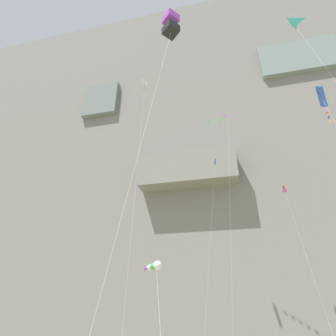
{
  "coord_description": "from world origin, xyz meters",
  "views": [
    {
      "loc": [
        5.97,
        3.16,
        3.93
      ],
      "look_at": [
        1.05,
        24.67,
        15.91
      ],
      "focal_mm": 28.65,
      "sensor_mm": 36.0,
      "label": 1
    }
  ],
  "objects_px": {
    "kite_diamond_high_right": "(324,101)",
    "kite_diamond_high_center": "(144,89)",
    "kite_diamond_mid_center": "(214,173)",
    "kite_delta_mid_right": "(298,35)",
    "kite_banner_mid_left": "(220,146)",
    "kite_windsock_low_left": "(284,190)",
    "kite_windsock_high_left": "(154,266)",
    "kite_box_front_field": "(171,25)"
  },
  "relations": [
    {
      "from": "kite_diamond_high_right",
      "to": "kite_banner_mid_left",
      "type": "relative_size",
      "value": 0.72
    },
    {
      "from": "kite_diamond_high_center",
      "to": "kite_diamond_mid_center",
      "type": "bearing_deg",
      "value": 40.79
    },
    {
      "from": "kite_diamond_mid_center",
      "to": "kite_diamond_high_center",
      "type": "distance_m",
      "value": 15.54
    },
    {
      "from": "kite_windsock_low_left",
      "to": "kite_diamond_high_center",
      "type": "xyz_separation_m",
      "value": [
        -17.42,
        -9.1,
        13.39
      ]
    },
    {
      "from": "kite_diamond_high_right",
      "to": "kite_diamond_mid_center",
      "type": "bearing_deg",
      "value": 123.36
    },
    {
      "from": "kite_diamond_mid_center",
      "to": "kite_delta_mid_right",
      "type": "xyz_separation_m",
      "value": [
        9.75,
        -14.59,
        6.77
      ]
    },
    {
      "from": "kite_windsock_high_left",
      "to": "kite_windsock_low_left",
      "type": "relative_size",
      "value": 0.38
    },
    {
      "from": "kite_banner_mid_left",
      "to": "kite_windsock_low_left",
      "type": "relative_size",
      "value": 1.51
    },
    {
      "from": "kite_windsock_high_left",
      "to": "kite_diamond_high_center",
      "type": "height_order",
      "value": "kite_diamond_high_center"
    },
    {
      "from": "kite_diamond_high_right",
      "to": "kite_diamond_high_center",
      "type": "height_order",
      "value": "kite_diamond_high_center"
    },
    {
      "from": "kite_box_front_field",
      "to": "kite_delta_mid_right",
      "type": "bearing_deg",
      "value": 28.81
    },
    {
      "from": "kite_diamond_high_center",
      "to": "kite_windsock_low_left",
      "type": "bearing_deg",
      "value": 27.57
    },
    {
      "from": "kite_windsock_high_left",
      "to": "kite_diamond_high_center",
      "type": "relative_size",
      "value": 0.21
    },
    {
      "from": "kite_delta_mid_right",
      "to": "kite_diamond_high_right",
      "type": "bearing_deg",
      "value": -81.42
    },
    {
      "from": "kite_banner_mid_left",
      "to": "kite_diamond_mid_center",
      "type": "distance_m",
      "value": 3.98
    },
    {
      "from": "kite_banner_mid_left",
      "to": "kite_diamond_high_right",
      "type": "bearing_deg",
      "value": -54.32
    },
    {
      "from": "kite_windsock_high_left",
      "to": "kite_windsock_low_left",
      "type": "height_order",
      "value": "kite_windsock_low_left"
    },
    {
      "from": "kite_box_front_field",
      "to": "kite_diamond_high_center",
      "type": "xyz_separation_m",
      "value": [
        -6.77,
        13.59,
        7.8
      ]
    },
    {
      "from": "kite_windsock_high_left",
      "to": "kite_banner_mid_left",
      "type": "relative_size",
      "value": 0.25
    },
    {
      "from": "kite_windsock_high_left",
      "to": "kite_diamond_high_center",
      "type": "xyz_separation_m",
      "value": [
        -4.14,
        7.52,
        25.15
      ]
    },
    {
      "from": "kite_windsock_high_left",
      "to": "kite_diamond_high_right",
      "type": "height_order",
      "value": "kite_diamond_high_right"
    },
    {
      "from": "kite_windsock_high_left",
      "to": "kite_banner_mid_left",
      "type": "height_order",
      "value": "kite_banner_mid_left"
    },
    {
      "from": "kite_box_front_field",
      "to": "kite_diamond_high_center",
      "type": "bearing_deg",
      "value": 116.48
    },
    {
      "from": "kite_banner_mid_left",
      "to": "kite_delta_mid_right",
      "type": "height_order",
      "value": "kite_delta_mid_right"
    },
    {
      "from": "kite_diamond_high_right",
      "to": "kite_delta_mid_right",
      "type": "bearing_deg",
      "value": 98.58
    },
    {
      "from": "kite_windsock_high_left",
      "to": "kite_delta_mid_right",
      "type": "relative_size",
      "value": 0.25
    },
    {
      "from": "kite_windsock_low_left",
      "to": "kite_diamond_high_center",
      "type": "height_order",
      "value": "kite_diamond_high_center"
    },
    {
      "from": "kite_banner_mid_left",
      "to": "kite_diamond_high_center",
      "type": "bearing_deg",
      "value": -155.02
    },
    {
      "from": "kite_box_front_field",
      "to": "kite_diamond_mid_center",
      "type": "height_order",
      "value": "kite_box_front_field"
    },
    {
      "from": "kite_windsock_high_left",
      "to": "kite_diamond_high_right",
      "type": "xyz_separation_m",
      "value": [
        14.09,
        -0.06,
        12.37
      ]
    },
    {
      "from": "kite_diamond_mid_center",
      "to": "kite_delta_mid_right",
      "type": "distance_m",
      "value": 18.81
    },
    {
      "from": "kite_windsock_high_left",
      "to": "kite_delta_mid_right",
      "type": "distance_m",
      "value": 25.35
    },
    {
      "from": "kite_box_front_field",
      "to": "kite_diamond_high_right",
      "type": "xyz_separation_m",
      "value": [
        11.46,
        6.0,
        -4.98
      ]
    },
    {
      "from": "kite_windsock_low_left",
      "to": "kite_delta_mid_right",
      "type": "bearing_deg",
      "value": -87.32
    },
    {
      "from": "kite_windsock_low_left",
      "to": "kite_diamond_high_right",
      "type": "bearing_deg",
      "value": -87.22
    },
    {
      "from": "kite_diamond_mid_center",
      "to": "kite_diamond_high_right",
      "type": "bearing_deg",
      "value": -56.64
    },
    {
      "from": "kite_diamond_high_right",
      "to": "kite_diamond_mid_center",
      "type": "relative_size",
      "value": 0.87
    },
    {
      "from": "kite_windsock_high_left",
      "to": "kite_diamond_high_center",
      "type": "bearing_deg",
      "value": 118.81
    },
    {
      "from": "kite_banner_mid_left",
      "to": "kite_windsock_low_left",
      "type": "height_order",
      "value": "kite_banner_mid_left"
    },
    {
      "from": "kite_diamond_high_center",
      "to": "kite_delta_mid_right",
      "type": "bearing_deg",
      "value": -21.9
    },
    {
      "from": "kite_diamond_high_center",
      "to": "kite_banner_mid_left",
      "type": "bearing_deg",
      "value": 24.98
    },
    {
      "from": "kite_diamond_high_right",
      "to": "kite_diamond_mid_center",
      "type": "height_order",
      "value": "kite_diamond_mid_center"
    }
  ]
}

